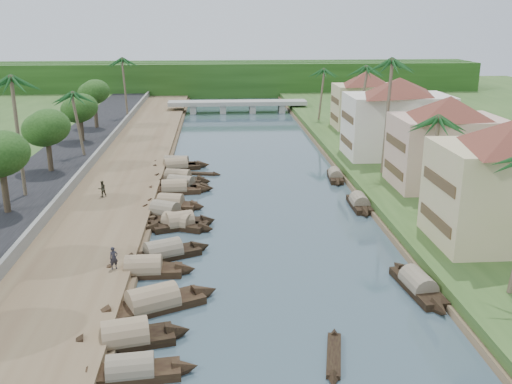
{
  "coord_description": "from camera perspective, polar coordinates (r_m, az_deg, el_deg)",
  "views": [
    {
      "loc": [
        -4.47,
        -43.94,
        18.83
      ],
      "look_at": [
        -0.61,
        10.41,
        2.0
      ],
      "focal_mm": 40.0,
      "sensor_mm": 36.0,
      "label": 1
    }
  ],
  "objects": [
    {
      "name": "canoe_2",
      "position": [
        71.17,
        -5.64,
        1.82
      ],
      "size": [
        5.51,
        2.01,
        0.8
      ],
      "rotation": [
        0.0,
        0.0,
        -0.23
      ],
      "color": "black",
      "rests_on": "ground"
    },
    {
      "name": "bridge",
      "position": [
        117.28,
        -1.86,
        8.77
      ],
      "size": [
        28.0,
        4.0,
        2.4
      ],
      "color": "gray",
      "rests_on": "ground"
    },
    {
      "name": "tree_4",
      "position": [
        86.64,
        -17.21,
        7.95
      ],
      "size": [
        4.64,
        4.64,
        6.67
      ],
      "color": "#483B29",
      "rests_on": "ground"
    },
    {
      "name": "sampan_0",
      "position": [
        33.09,
        -12.43,
        -17.12
      ],
      "size": [
        7.62,
        2.24,
        2.01
      ],
      "rotation": [
        0.0,
        0.0,
        0.1
      ],
      "color": "black",
      "rests_on": "ground"
    },
    {
      "name": "tree_2",
      "position": [
        56.55,
        -24.21,
        3.37
      ],
      "size": [
        4.81,
        4.81,
        7.48
      ],
      "color": "#483B29",
      "rests_on": "ground"
    },
    {
      "name": "canoe_0",
      "position": [
        34.5,
        7.79,
        -15.9
      ],
      "size": [
        2.06,
        6.09,
        0.8
      ],
      "rotation": [
        0.0,
        0.0,
        1.36
      ],
      "color": "black",
      "rests_on": "ground"
    },
    {
      "name": "palm_5",
      "position": [
        60.46,
        -23.28,
        10.18
      ],
      "size": [
        3.2,
        3.2,
        13.37
      ],
      "color": "brown",
      "rests_on": "ground"
    },
    {
      "name": "canoe_1",
      "position": [
        45.63,
        -11.33,
        -7.43
      ],
      "size": [
        5.19,
        1.92,
        0.83
      ],
      "rotation": [
        0.0,
        0.0,
        0.22
      ],
      "color": "black",
      "rests_on": "ground"
    },
    {
      "name": "sampan_12",
      "position": [
        75.18,
        -7.96,
        2.82
      ],
      "size": [
        9.09,
        2.7,
        2.14
      ],
      "rotation": [
        0.0,
        0.0,
        -0.12
      ],
      "color": "black",
      "rests_on": "ground"
    },
    {
      "name": "sampan_13",
      "position": [
        73.7,
        -8.03,
        2.53
      ],
      "size": [
        8.62,
        3.92,
        2.3
      ],
      "rotation": [
        0.0,
        0.0,
        0.27
      ],
      "color": "black",
      "rests_on": "ground"
    },
    {
      "name": "sampan_2",
      "position": [
        39.47,
        -10.26,
        -10.94
      ],
      "size": [
        9.57,
        5.84,
        2.5
      ],
      "rotation": [
        0.0,
        0.0,
        0.44
      ],
      "color": "black",
      "rests_on": "ground"
    },
    {
      "name": "palm_1",
      "position": [
        55.63,
        17.72,
        6.88
      ],
      "size": [
        3.2,
        3.2,
        10.21
      ],
      "color": "brown",
      "rests_on": "ground"
    },
    {
      "name": "sampan_5",
      "position": [
        53.44,
        -7.61,
        -3.15
      ],
      "size": [
        7.29,
        3.89,
        2.27
      ],
      "rotation": [
        0.0,
        0.0,
        0.32
      ],
      "color": "black",
      "rests_on": "ground"
    },
    {
      "name": "palm_7",
      "position": [
        102.02,
        6.52,
        11.95
      ],
      "size": [
        3.2,
        3.2,
        10.29
      ],
      "color": "brown",
      "rests_on": "ground"
    },
    {
      "name": "building_mid",
      "position": [
        64.16,
        18.51,
        4.86
      ],
      "size": [
        14.11,
        14.11,
        9.7
      ],
      "color": "tan",
      "rests_on": "right_bank"
    },
    {
      "name": "sampan_7",
      "position": [
        53.5,
        -7.87,
        -3.14
      ],
      "size": [
        7.53,
        4.6,
        2.05
      ],
      "rotation": [
        0.0,
        0.0,
        -0.44
      ],
      "color": "black",
      "rests_on": "ground"
    },
    {
      "name": "building_distant",
      "position": [
        96.01,
        10.87,
        9.11
      ],
      "size": [
        12.62,
        12.62,
        9.2
      ],
      "color": "#C8B086",
      "rests_on": "right_bank"
    },
    {
      "name": "ground",
      "position": [
        48.01,
        1.61,
        -5.93
      ],
      "size": [
        220.0,
        220.0,
        0.0
      ],
      "primitive_type": "plane",
      "color": "#364952",
      "rests_on": "ground"
    },
    {
      "name": "tree_5",
      "position": [
        96.8,
        -15.89,
        9.5
      ],
      "size": [
        4.5,
        4.5,
        7.56
      ],
      "color": "#483B29",
      "rests_on": "ground"
    },
    {
      "name": "building_far",
      "position": [
        76.68,
        13.93,
        7.32
      ],
      "size": [
        15.59,
        15.59,
        10.2
      ],
      "color": "silver",
      "rests_on": "right_bank"
    },
    {
      "name": "sampan_4",
      "position": [
        44.48,
        -11.16,
        -7.64
      ],
      "size": [
        8.08,
        2.07,
        2.29
      ],
      "rotation": [
        0.0,
        0.0,
        0.01
      ],
      "color": "black",
      "rests_on": "ground"
    },
    {
      "name": "sampan_1",
      "position": [
        36.02,
        -12.93,
        -14.06
      ],
      "size": [
        8.28,
        3.56,
        2.38
      ],
      "rotation": [
        0.0,
        0.0,
        0.22
      ],
      "color": "black",
      "rests_on": "ground"
    },
    {
      "name": "sampan_3",
      "position": [
        47.13,
        -9.25,
        -6.07
      ],
      "size": [
        8.38,
        5.07,
        2.26
      ],
      "rotation": [
        0.0,
        0.0,
        0.43
      ],
      "color": "black",
      "rests_on": "ground"
    },
    {
      "name": "palm_2",
      "position": [
        66.7,
        13.23,
        12.4
      ],
      "size": [
        3.2,
        3.2,
        14.51
      ],
      "color": "brown",
      "rests_on": "ground"
    },
    {
      "name": "sampan_14",
      "position": [
        42.88,
        15.88,
        -8.98
      ],
      "size": [
        2.51,
        8.72,
        2.1
      ],
      "rotation": [
        0.0,
        0.0,
        1.68
      ],
      "color": "black",
      "rests_on": "ground"
    },
    {
      "name": "tree_3",
      "position": [
        70.46,
        -20.2,
        5.97
      ],
      "size": [
        4.88,
        4.88,
        7.12
      ],
      "color": "#483B29",
      "rests_on": "ground"
    },
    {
      "name": "sampan_11",
      "position": [
        68.02,
        -7.81,
        1.3
      ],
      "size": [
        8.48,
        3.88,
        2.36
      ],
      "rotation": [
        0.0,
        0.0,
        -0.26
      ],
      "color": "black",
      "rests_on": "ground"
    },
    {
      "name": "palm_3",
      "position": [
        83.1,
        10.44,
        12.01
      ],
      "size": [
        3.2,
        3.2,
        12.37
      ],
      "color": "brown",
      "rests_on": "ground"
    },
    {
      "name": "sampan_15",
      "position": [
        59.59,
        10.3,
        -1.13
      ],
      "size": [
        1.81,
        7.43,
        2.02
      ],
      "rotation": [
        0.0,
        0.0,
        1.56
      ],
      "color": "black",
      "rests_on": "ground"
    },
    {
      "name": "sampan_9",
      "position": [
        65.75,
        -7.53,
        0.75
      ],
      "size": [
        8.37,
        4.78,
        2.14
      ],
      "rotation": [
        0.0,
        0.0,
        -0.4
      ],
      "color": "black",
      "rests_on": "ground"
    },
    {
      "name": "retaining_wall",
      "position": [
        68.13,
        -17.27,
        1.51
      ],
      "size": [
        0.4,
        180.0,
        1.1
      ],
      "primitive_type": "cube",
      "color": "slate",
      "rests_on": "left_bank"
    },
    {
      "name": "person_near",
      "position": [
        43.85,
        -14.04,
        -6.43
      ],
      "size": [
        0.75,
        0.66,
        1.73
      ],
      "primitive_type": "imported",
      "rotation": [
        0.0,
        0.0,
        0.48
      ],
      "color": "#24232A",
      "rests_on": "left_bank"
    },
    {
      "name": "right_bank",
      "position": [
        70.51,
        15.54,
        1.54
      ],
      "size": [
        16.0,
        180.0,
        1.2
      ],
      "primitive_type": "cube",
      "color": "#2E4B1E",
      "rests_on": "ground"
    },
    {
      "name": "palm_6",
      "position": [
        76.95,
        -17.43,
        9.28
      ],
      "size": [
        3.2,
        3.2,
        9.62
      ],
      "color": "brown",
      "rests_on": "ground"
    },
    {
      "name": "tree_6",
      "position": [
        80.54,
        16.84,
        7.41
      ],
      "size": [
        4.18,
        4.18,
        6.83
      ],
      "color": "#483B29",
      "rests_on": "ground"
    },
    {
      "name": "person_far",
      "position": [
        61.44,
        -15.14,
        0.32
      ],
      "size": [
        1.05,
        1.0,
        1.71
      ],
      "primitive_type": "imported",
      "rotation": [
        0.0,
        0.0,
        3.73
      ],
      "color": "#373527",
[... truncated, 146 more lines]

